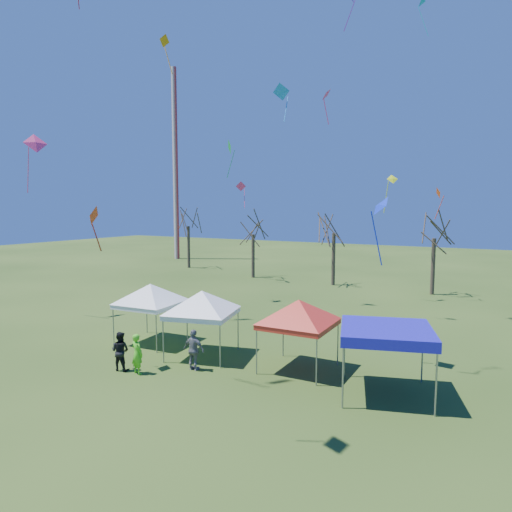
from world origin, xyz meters
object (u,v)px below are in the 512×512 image
Objects in this scene: tree_3 at (435,218)px; person_dark at (120,351)px; tent_white_mid at (202,295)px; tent_blue at (386,333)px; tree_0 at (188,211)px; tent_white_west at (150,288)px; tent_red at (299,304)px; person_grey at (194,350)px; person_green at (137,354)px; tree_2 at (334,214)px; tree_1 at (253,219)px; radio_mast at (175,165)px.

tree_3 is 4.74× the size of person_dark.
tent_blue is at bearing -1.82° from tent_white_mid.
tree_0 is at bearing 172.92° from tree_3.
tent_white_west is at bearing 172.34° from tent_white_mid.
tent_red reaches higher than person_grey.
tent_white_west reaches higher than person_green.
tree_2 reaches higher than tent_red.
tree_0 is at bearing 135.56° from tent_red.
tent_blue is (3.87, -0.80, -0.49)m from tent_red.
tent_red is 2.39× the size of person_dark.
person_grey is (4.38, -2.18, -1.95)m from tent_white_west.
tree_2 is 24.38m from tent_blue.
person_green is (0.46, -24.84, -5.44)m from tree_2.
tree_1 is at bearing -15.18° from tree_0.
tree_2 is at bearing 177.73° from tree_3.
person_grey is (10.65, -23.60, -4.91)m from tree_1.
radio_mast is at bearing 137.23° from tree_0.
tent_white_mid reaches higher than person_green.
tree_2 is 2.09× the size of tent_white_mid.
tree_3 is at bearing 94.15° from tent_blue.
person_green is (-1.79, -1.51, -0.03)m from person_grey.
tree_2 is at bearing 106.12° from tent_red.
tent_blue is 2.44× the size of person_dark.
tree_0 is at bearing 128.98° from tent_white_mid.
tree_0 is 34.62m from tent_red.
person_grey is at bearing -169.54° from tent_blue.
tree_0 reaches higher than tree_1.
radio_mast reaches higher than tree_2.
person_dark is (1.66, -3.73, -1.99)m from tent_white_west.
tree_1 is 25.99m from tent_red.
tree_2 is 4.91× the size of person_dark.
tree_2 is 1.03× the size of tree_3.
tree_0 is at bearing 124.09° from tent_white_west.
tent_white_mid reaches higher than tent_white_west.
tent_blue is at bearing -65.54° from tree_2.
person_grey is (-6.15, -22.99, -5.20)m from tree_3.
person_dark is at bearing -164.08° from tent_blue.
person_dark is at bearing -150.08° from tent_red.
tree_3 reaches higher than tent_red.
tent_white_mid is (1.46, -21.63, -3.42)m from tree_2.
tree_0 is (7.15, -6.62, -6.01)m from radio_mast.
person_grey is at bearing -51.79° from tree_0.
tree_2 is 2.07× the size of tent_white_west.
tent_white_mid reaches higher than tent_blue.
tree_1 is at bearing 178.15° from tree_2.
radio_mast is 14.23× the size of person_grey.
radio_mast is 14.70× the size of person_green.
tent_white_west is (16.35, -24.15, -3.66)m from tree_0.
tent_blue is at bearing -41.53° from radio_mast.
person_green is at bearing -146.44° from tent_red.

